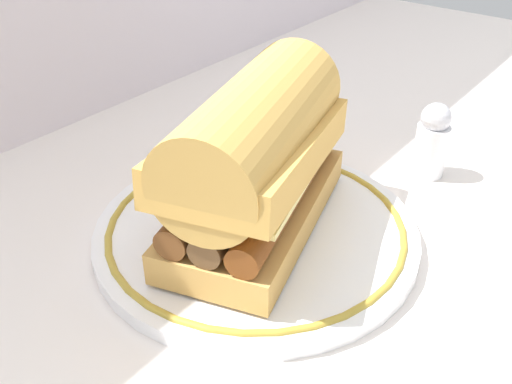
# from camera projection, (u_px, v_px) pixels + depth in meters

# --- Properties ---
(ground_plane) EXTENTS (1.50, 1.50, 0.00)m
(ground_plane) POSITION_uv_depth(u_px,v_px,m) (295.00, 238.00, 0.48)
(ground_plane) COLOR white
(plate) EXTENTS (0.26, 0.26, 0.01)m
(plate) POSITION_uv_depth(u_px,v_px,m) (256.00, 230.00, 0.48)
(plate) COLOR white
(plate) RESTS_ON ground_plane
(sausage_sandwich) EXTENTS (0.22, 0.15, 0.12)m
(sausage_sandwich) POSITION_uv_depth(u_px,v_px,m) (256.00, 156.00, 0.44)
(sausage_sandwich) COLOR tan
(sausage_sandwich) RESTS_ON plate
(salt_shaker) EXTENTS (0.03, 0.03, 0.07)m
(salt_shaker) POSITION_uv_depth(u_px,v_px,m) (432.00, 141.00, 0.55)
(salt_shaker) COLOR white
(salt_shaker) RESTS_ON ground_plane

